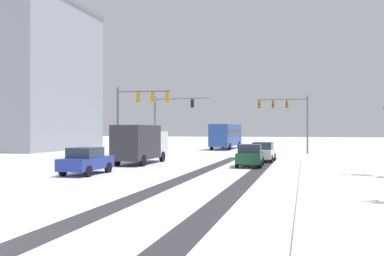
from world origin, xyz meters
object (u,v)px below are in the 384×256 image
(traffic_signal_far_left, at_px, (170,114))
(bus_oncoming, at_px, (226,135))
(car_white_lead, at_px, (263,152))
(car_dark_green_second, at_px, (250,155))
(traffic_signal_far_right, at_px, (287,111))
(box_truck_delivery, at_px, (141,143))
(car_blue_third, at_px, (86,161))
(traffic_signal_near_left, at_px, (138,107))

(traffic_signal_far_left, xyz_separation_m, bus_oncoming, (4.08, 12.96, -2.46))
(car_white_lead, height_order, car_dark_green_second, same)
(traffic_signal_far_right, distance_m, car_white_lead, 14.06)
(car_dark_green_second, bearing_deg, traffic_signal_far_right, 84.23)
(traffic_signal_far_right, bearing_deg, box_truck_delivery, -120.40)
(car_blue_third, bearing_deg, car_dark_green_second, 41.49)
(traffic_signal_far_right, height_order, bus_oncoming, traffic_signal_far_right)
(car_white_lead, relative_size, bus_oncoming, 0.38)
(traffic_signal_far_left, bearing_deg, box_truck_delivery, -81.56)
(traffic_signal_near_left, bearing_deg, bus_oncoming, 80.18)
(traffic_signal_far_left, distance_m, bus_oncoming, 13.80)
(traffic_signal_far_right, relative_size, traffic_signal_far_left, 1.00)
(traffic_signal_near_left, relative_size, box_truck_delivery, 0.87)
(car_blue_third, bearing_deg, car_white_lead, 54.55)
(car_blue_third, relative_size, bus_oncoming, 0.37)
(traffic_signal_near_left, xyz_separation_m, box_truck_delivery, (1.92, -4.27, -3.12))
(traffic_signal_far_left, xyz_separation_m, car_white_lead, (11.20, -9.40, -3.64))
(traffic_signal_far_right, xyz_separation_m, car_blue_third, (-10.73, -26.47, -3.96))
(box_truck_delivery, bearing_deg, car_blue_third, -91.12)
(traffic_signal_near_left, height_order, bus_oncoming, traffic_signal_near_left)
(car_white_lead, xyz_separation_m, car_blue_third, (-9.29, -13.05, 0.00))
(traffic_signal_far_right, bearing_deg, car_blue_third, -112.06)
(traffic_signal_near_left, bearing_deg, traffic_signal_far_left, 90.91)
(traffic_signal_far_left, distance_m, box_truck_delivery, 14.42)
(traffic_signal_far_right, bearing_deg, car_dark_green_second, -95.77)
(traffic_signal_far_left, height_order, car_dark_green_second, traffic_signal_far_left)
(traffic_signal_far_left, relative_size, car_blue_third, 1.58)
(bus_oncoming, bearing_deg, traffic_signal_near_left, -99.82)
(traffic_signal_far_right, height_order, car_blue_third, traffic_signal_far_right)
(traffic_signal_near_left, distance_m, car_dark_green_second, 12.33)
(car_white_lead, distance_m, box_truck_delivery, 10.25)
(car_dark_green_second, relative_size, car_blue_third, 1.01)
(traffic_signal_far_right, distance_m, traffic_signal_far_left, 13.26)
(car_dark_green_second, height_order, bus_oncoming, bus_oncoming)
(traffic_signal_far_left, bearing_deg, car_blue_third, -85.14)
(traffic_signal_far_right, distance_m, car_dark_green_second, 19.15)
(car_white_lead, height_order, car_blue_third, same)
(bus_oncoming, height_order, box_truck_delivery, bus_oncoming)
(car_dark_green_second, distance_m, car_blue_third, 11.81)
(traffic_signal_far_left, distance_m, car_white_lead, 15.07)
(traffic_signal_far_right, height_order, car_white_lead, traffic_signal_far_right)
(traffic_signal_near_left, relative_size, bus_oncoming, 0.59)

